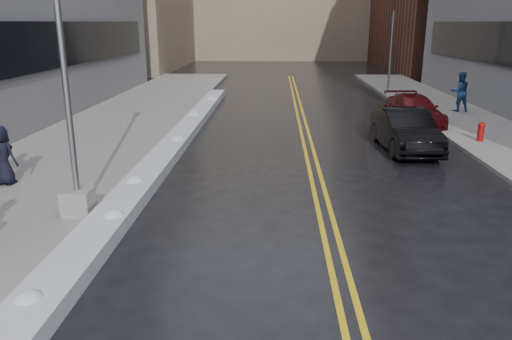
# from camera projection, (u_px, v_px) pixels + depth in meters

# --- Properties ---
(ground) EXTENTS (160.00, 160.00, 0.00)m
(ground) POSITION_uv_depth(u_px,v_px,m) (208.00, 262.00, 9.68)
(ground) COLOR black
(ground) RESTS_ON ground
(sidewalk_west) EXTENTS (5.50, 50.00, 0.15)m
(sidewalk_west) POSITION_uv_depth(u_px,v_px,m) (96.00, 139.00, 19.47)
(sidewalk_west) COLOR gray
(sidewalk_west) RESTS_ON ground
(sidewalk_east) EXTENTS (4.00, 50.00, 0.15)m
(sidewalk_east) POSITION_uv_depth(u_px,v_px,m) (506.00, 143.00, 18.85)
(sidewalk_east) COLOR gray
(sidewalk_east) RESTS_ON ground
(lane_line_left) EXTENTS (0.12, 50.00, 0.01)m
(lane_line_left) POSITION_uv_depth(u_px,v_px,m) (304.00, 143.00, 19.17)
(lane_line_left) COLOR gold
(lane_line_left) RESTS_ON ground
(lane_line_right) EXTENTS (0.12, 50.00, 0.01)m
(lane_line_right) POSITION_uv_depth(u_px,v_px,m) (311.00, 143.00, 19.16)
(lane_line_right) COLOR gold
(lane_line_right) RESTS_ON ground
(snow_ridge) EXTENTS (0.90, 30.00, 0.34)m
(snow_ridge) POSITION_uv_depth(u_px,v_px,m) (169.00, 150.00, 17.39)
(snow_ridge) COLOR silver
(snow_ridge) RESTS_ON ground
(lamppost) EXTENTS (0.65, 0.65, 7.62)m
(lamppost) POSITION_uv_depth(u_px,v_px,m) (69.00, 113.00, 11.01)
(lamppost) COLOR gray
(lamppost) RESTS_ON sidewalk_west
(fire_hydrant) EXTENTS (0.26, 0.26, 0.73)m
(fire_hydrant) POSITION_uv_depth(u_px,v_px,m) (481.00, 131.00, 18.75)
(fire_hydrant) COLOR maroon
(fire_hydrant) RESTS_ON sidewalk_east
(traffic_signal) EXTENTS (0.16, 0.20, 6.00)m
(traffic_signal) POSITION_uv_depth(u_px,v_px,m) (392.00, 40.00, 31.37)
(traffic_signal) COLOR gray
(traffic_signal) RESTS_ON sidewalk_east
(pedestrian_c) EXTENTS (0.90, 0.69, 1.64)m
(pedestrian_c) POSITION_uv_depth(u_px,v_px,m) (2.00, 155.00, 13.62)
(pedestrian_c) COLOR black
(pedestrian_c) RESTS_ON sidewalk_west
(pedestrian_east) EXTENTS (1.02, 0.83, 1.96)m
(pedestrian_east) POSITION_uv_depth(u_px,v_px,m) (460.00, 92.00, 24.94)
(pedestrian_east) COLOR navy
(pedestrian_east) RESTS_ON sidewalk_east
(car_black) EXTENTS (1.78, 4.57, 1.48)m
(car_black) POSITION_uv_depth(u_px,v_px,m) (405.00, 130.00, 17.93)
(car_black) COLOR black
(car_black) RESTS_ON ground
(car_maroon) EXTENTS (2.14, 4.62, 1.31)m
(car_maroon) POSITION_uv_depth(u_px,v_px,m) (414.00, 110.00, 22.50)
(car_maroon) COLOR #450B0F
(car_maroon) RESTS_ON ground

